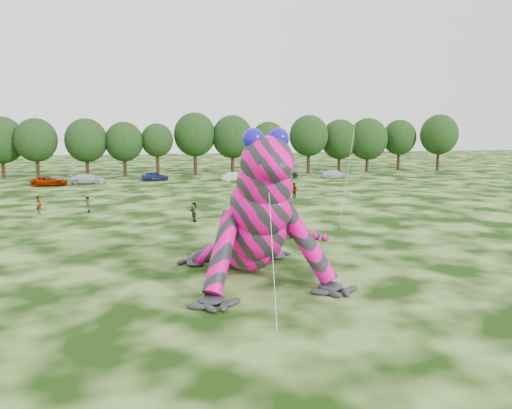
{
  "coord_description": "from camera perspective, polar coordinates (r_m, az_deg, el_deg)",
  "views": [
    {
      "loc": [
        0.75,
        -27.21,
        8.55
      ],
      "look_at": [
        6.3,
        0.37,
        4.0
      ],
      "focal_mm": 35.0,
      "sensor_mm": 36.0,
      "label": 1
    }
  ],
  "objects": [
    {
      "name": "inflatable_gecko",
      "position": [
        29.33,
        -1.47,
        0.64
      ],
      "size": [
        16.01,
        18.33,
        8.39
      ],
      "primitive_type": null,
      "rotation": [
        0.0,
        0.0,
        0.12
      ],
      "color": "#F60088",
      "rests_on": "ground"
    },
    {
      "name": "tree_8",
      "position": [
        84.44,
        -14.82,
        6.12
      ],
      "size": [
        6.14,
        5.53,
        8.94
      ],
      "primitive_type": null,
      "color": "black",
      "rests_on": "ground"
    },
    {
      "name": "spectator_5",
      "position": [
        44.36,
        -7.12,
        -0.86
      ],
      "size": [
        0.9,
        1.68,
        1.73
      ],
      "primitive_type": "imported",
      "rotation": [
        0.0,
        0.0,
        4.97
      ],
      "color": "gray",
      "rests_on": "ground"
    },
    {
      "name": "car_3",
      "position": [
        76.24,
        -18.66,
        2.81
      ],
      "size": [
        5.18,
        2.77,
        1.43
      ],
      "primitive_type": "imported",
      "rotation": [
        0.0,
        0.0,
        1.41
      ],
      "color": "silver",
      "rests_on": "ground"
    },
    {
      "name": "car_2",
      "position": [
        75.46,
        -22.52,
        2.5
      ],
      "size": [
        4.98,
        2.44,
        1.36
      ],
      "primitive_type": "imported",
      "rotation": [
        0.0,
        0.0,
        1.61
      ],
      "color": "#871700",
      "rests_on": "ground"
    },
    {
      "name": "ground",
      "position": [
        28.53,
        -12.49,
        -8.48
      ],
      "size": [
        240.0,
        240.0,
        0.0
      ],
      "primitive_type": "plane",
      "color": "#16330A",
      "rests_on": "ground"
    },
    {
      "name": "car_7",
      "position": [
        80.46,
        9.04,
        3.45
      ],
      "size": [
        4.75,
        2.4,
        1.32
      ],
      "primitive_type": "imported",
      "rotation": [
        0.0,
        0.0,
        1.45
      ],
      "color": "silver",
      "rests_on": "ground"
    },
    {
      "name": "car_4",
      "position": [
        77.58,
        -11.46,
        3.2
      ],
      "size": [
        4.3,
        2.18,
        1.4
      ],
      "primitive_type": "imported",
      "rotation": [
        0.0,
        0.0,
        1.7
      ],
      "color": "navy",
      "rests_on": "ground"
    },
    {
      "name": "tree_5",
      "position": [
        88.98,
        -27.07,
        5.84
      ],
      "size": [
        7.16,
        6.44,
        9.8
      ],
      "primitive_type": null,
      "color": "black",
      "rests_on": "ground"
    },
    {
      "name": "tree_11",
      "position": [
        86.46,
        -2.71,
        6.85
      ],
      "size": [
        7.01,
        6.31,
        10.07
      ],
      "primitive_type": null,
      "color": "black",
      "rests_on": "ground"
    },
    {
      "name": "car_5",
      "position": [
        75.6,
        -2.4,
        3.2
      ],
      "size": [
        4.22,
        1.86,
        1.35
      ],
      "primitive_type": "imported",
      "rotation": [
        0.0,
        0.0,
        1.68
      ],
      "color": "beige",
      "rests_on": "ground"
    },
    {
      "name": "tree_13",
      "position": [
        88.43,
        6.04,
        6.88
      ],
      "size": [
        6.83,
        6.15,
        10.13
      ],
      "primitive_type": null,
      "color": "black",
      "rests_on": "ground"
    },
    {
      "name": "spectator_3",
      "position": [
        58.2,
        4.39,
        1.59
      ],
      "size": [
        0.92,
        1.1,
        1.76
      ],
      "primitive_type": "imported",
      "rotation": [
        0.0,
        0.0,
        5.28
      ],
      "color": "gray",
      "rests_on": "ground"
    },
    {
      "name": "tree_17",
      "position": [
        98.32,
        20.16,
        6.65
      ],
      "size": [
        6.98,
        6.28,
        10.3
      ],
      "primitive_type": null,
      "color": "black",
      "rests_on": "ground"
    },
    {
      "name": "tree_14",
      "position": [
        92.02,
        9.53,
        6.67
      ],
      "size": [
        6.82,
        6.14,
        9.4
      ],
      "primitive_type": null,
      "color": "black",
      "rests_on": "ground"
    },
    {
      "name": "spectator_2",
      "position": [
        59.16,
        -0.89,
        1.73
      ],
      "size": [
        0.66,
        1.14,
        1.75
      ],
      "primitive_type": "imported",
      "rotation": [
        0.0,
        0.0,
        1.56
      ],
      "color": "gray",
      "rests_on": "ground"
    },
    {
      "name": "tree_12",
      "position": [
        87.2,
        1.41,
        6.51
      ],
      "size": [
        5.99,
        5.39,
        8.97
      ],
      "primitive_type": null,
      "color": "black",
      "rests_on": "ground"
    },
    {
      "name": "tree_6",
      "position": [
        85.95,
        -23.79,
        5.88
      ],
      "size": [
        6.52,
        5.86,
        9.49
      ],
      "primitive_type": null,
      "color": "black",
      "rests_on": "ground"
    },
    {
      "name": "tree_10",
      "position": [
        86.1,
        -6.99,
        6.93
      ],
      "size": [
        7.09,
        6.38,
        10.5
      ],
      "primitive_type": null,
      "color": "black",
      "rests_on": "ground"
    },
    {
      "name": "tree_16",
      "position": [
        97.51,
        16.03,
        6.56
      ],
      "size": [
        6.26,
        5.63,
        9.37
      ],
      "primitive_type": null,
      "color": "black",
      "rests_on": "ground"
    },
    {
      "name": "tree_7",
      "position": [
        84.79,
        -18.81,
        6.13
      ],
      "size": [
        6.68,
        6.01,
        9.48
      ],
      "primitive_type": null,
      "color": "black",
      "rests_on": "ground"
    },
    {
      "name": "spectator_1",
      "position": [
        51.23,
        -18.7,
        -0.02
      ],
      "size": [
        0.77,
        0.88,
        1.56
      ],
      "primitive_type": "imported",
      "rotation": [
        0.0,
        0.0,
        4.97
      ],
      "color": "gray",
      "rests_on": "ground"
    },
    {
      "name": "spectator_0",
      "position": [
        52.1,
        -23.57,
        -0.03
      ],
      "size": [
        0.76,
        0.77,
        1.79
      ],
      "primitive_type": "imported",
      "rotation": [
        0.0,
        0.0,
        2.35
      ],
      "color": "gray",
      "rests_on": "ground"
    },
    {
      "name": "tree_15",
      "position": [
        93.05,
        12.64,
        6.67
      ],
      "size": [
        7.17,
        6.45,
        9.63
      ],
      "primitive_type": null,
      "color": "black",
      "rests_on": "ground"
    },
    {
      "name": "flying_kite",
      "position": [
        41.0,
        13.19,
        20.92
      ],
      "size": [
        2.36,
        2.59,
        19.17
      ],
      "color": "red",
      "rests_on": "ground"
    },
    {
      "name": "car_6",
      "position": [
        79.48,
        2.96,
        3.54
      ],
      "size": [
        5.79,
        3.5,
        1.5
      ],
      "primitive_type": "imported",
      "rotation": [
        0.0,
        0.0,
        1.77
      ],
      "color": "#2A2A2D",
      "rests_on": "ground"
    },
    {
      "name": "tree_9",
      "position": [
        84.66,
        -11.21,
        6.16
      ],
      "size": [
        5.27,
        4.74,
        8.68
      ],
      "primitive_type": null,
      "color": "black",
      "rests_on": "ground"
    }
  ]
}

